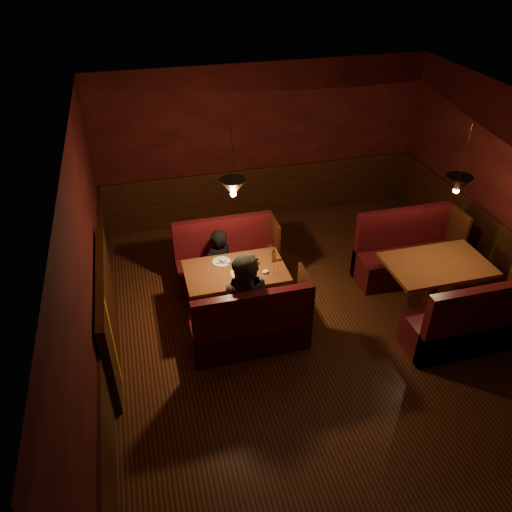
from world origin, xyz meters
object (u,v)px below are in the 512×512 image
object	(u,v)px
second_bench_near	(469,327)
main_table	(237,280)
diner_a	(218,251)
main_bench_far	(227,262)
main_bench_near	(252,330)
second_table	(435,275)
second_bench_far	(405,256)
diner_b	(249,291)

from	to	relation	value
second_bench_near	main_table	bearing A→B (deg)	151.84
main_table	diner_a	xyz separation A→B (m)	(-0.15, 0.61, 0.12)
main_bench_far	second_bench_near	world-z (taller)	second_bench_near
main_table	main_bench_near	distance (m)	0.85
second_bench_near	diner_a	xyz separation A→B (m)	(-2.97, 2.12, 0.35)
main_bench_near	second_table	xyz separation A→B (m)	(2.77, 0.17, 0.27)
main_bench_far	main_bench_near	size ratio (longest dim) A/B	1.00
second_table	diner_a	bearing A→B (deg)	156.91
second_bench_far	second_bench_near	bearing A→B (deg)	-90.00
main_table	diner_a	world-z (taller)	diner_a
main_bench_near	diner_a	world-z (taller)	diner_a
diner_b	main_bench_far	bearing A→B (deg)	111.50
main_table	second_table	bearing A→B (deg)	-12.96
main_bench_far	diner_a	world-z (taller)	diner_a
main_bench_near	diner_a	xyz separation A→B (m)	(-0.17, 1.42, 0.37)
main_bench_near	diner_b	distance (m)	0.56
second_bench_near	diner_b	xyz separation A→B (m)	(-2.80, 0.85, 0.51)
main_bench_near	second_bench_near	size ratio (longest dim) A/B	0.98
diner_b	second_table	bearing A→B (deg)	21.81
main_table	second_table	xyz separation A→B (m)	(2.79, -0.64, 0.02)
main_bench_far	second_bench_far	size ratio (longest dim) A/B	0.98
second_bench_near	diner_b	size ratio (longest dim) A/B	0.92
second_bench_far	second_bench_near	xyz separation A→B (m)	(0.00, -1.74, 0.00)
second_bench_near	diner_b	world-z (taller)	diner_b
main_table	diner_b	bearing A→B (deg)	-88.58
main_bench_far	second_bench_far	bearing A→B (deg)	-11.73
diner_a	diner_b	xyz separation A→B (m)	(0.17, -1.27, 0.16)
diner_b	main_bench_near	bearing A→B (deg)	-68.52
main_bench_near	second_bench_near	distance (m)	2.89
second_bench_near	diner_a	distance (m)	3.66
main_table	second_table	world-z (taller)	main_table
main_bench_near	diner_b	bearing A→B (deg)	89.99
main_table	diner_a	distance (m)	0.64
second_table	second_bench_near	world-z (taller)	second_bench_near
main_bench_far	second_bench_near	bearing A→B (deg)	-39.59
second_bench_near	main_bench_far	bearing A→B (deg)	140.41
second_table	second_bench_near	bearing A→B (deg)	-87.80
main_table	main_bench_near	bearing A→B (deg)	-88.85
main_bench_far	second_bench_near	xyz separation A→B (m)	(2.80, -2.32, 0.02)
second_table	main_table	bearing A→B (deg)	167.04
second_bench_far	diner_b	bearing A→B (deg)	-162.52
second_table	second_bench_near	xyz separation A→B (m)	(0.03, -0.87, -0.24)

